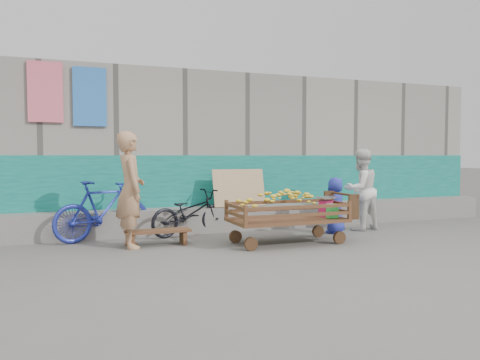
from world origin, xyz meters
name	(u,v)px	position (x,y,z in m)	size (l,w,h in m)	color
ground	(275,256)	(0.00, 0.00, 0.00)	(80.00, 80.00, 0.00)	#5C5A53
building_wall	(197,152)	(0.00, 4.05, 1.47)	(12.00, 3.50, 3.00)	gray
banana_cart	(285,208)	(0.53, 0.75, 0.57)	(1.98, 0.90, 0.84)	#50381C
bench	(158,234)	(-1.39, 1.28, 0.18)	(1.00, 0.30, 0.25)	#50381C
vendor_man	(130,190)	(-1.80, 1.30, 0.88)	(0.64, 0.42, 1.76)	tan
woman	(361,189)	(2.46, 1.49, 0.76)	(0.74, 0.58, 1.52)	white
child	(335,205)	(1.82, 1.34, 0.50)	(0.49, 0.32, 1.01)	#2631A4
bicycle_dark	(190,213)	(-0.69, 2.04, 0.40)	(0.53, 1.52, 0.80)	black
bicycle_blue	(103,211)	(-2.15, 2.05, 0.49)	(0.46, 1.64, 0.99)	#232FA1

